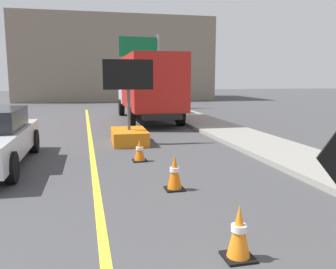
{
  "coord_description": "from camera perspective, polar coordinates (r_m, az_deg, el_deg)",
  "views": [
    {
      "loc": [
        -0.19,
        -0.52,
        2.15
      ],
      "look_at": [
        0.95,
        4.33,
        1.35
      ],
      "focal_mm": 38.58,
      "sensor_mm": 36.0,
      "label": 1
    }
  ],
  "objects": [
    {
      "name": "arrow_board_trailer",
      "position": [
        11.8,
        -6.17,
        0.9
      ],
      "size": [
        1.6,
        1.83,
        2.7
      ],
      "color": "orange",
      "rests_on": "ground"
    },
    {
      "name": "traffic_cone_far_lane",
      "position": [
        9.31,
        -4.51,
        -2.5
      ],
      "size": [
        0.36,
        0.36,
        0.58
      ],
      "color": "black",
      "rests_on": "ground"
    },
    {
      "name": "box_truck",
      "position": [
        17.88,
        -3.14,
        7.73
      ],
      "size": [
        2.55,
        7.82,
        3.14
      ],
      "color": "black",
      "rests_on": "ground"
    },
    {
      "name": "far_building_block",
      "position": [
        36.57,
        -8.63,
        11.52
      ],
      "size": [
        17.79,
        9.24,
        7.55
      ],
      "primitive_type": "cube",
      "color": "gray",
      "rests_on": "ground"
    },
    {
      "name": "traffic_cone_near_sign",
      "position": [
        4.5,
        11.14,
        -14.92
      ],
      "size": [
        0.36,
        0.36,
        0.67
      ],
      "color": "black",
      "rests_on": "ground"
    },
    {
      "name": "traffic_cone_mid_lane",
      "position": [
        6.94,
        1.05,
        -6.0
      ],
      "size": [
        0.36,
        0.36,
        0.7
      ],
      "color": "black",
      "rests_on": "ground"
    },
    {
      "name": "lane_center_stripe",
      "position": [
        6.87,
        -11.13,
        -9.29
      ],
      "size": [
        0.14,
        36.0,
        0.01
      ],
      "primitive_type": "cube",
      "color": "yellow",
      "rests_on": "ground"
    },
    {
      "name": "highway_guide_sign",
      "position": [
        24.99,
        -3.31,
        11.98
      ],
      "size": [
        2.78,
        0.36,
        5.0
      ],
      "color": "gray",
      "rests_on": "ground"
    }
  ]
}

